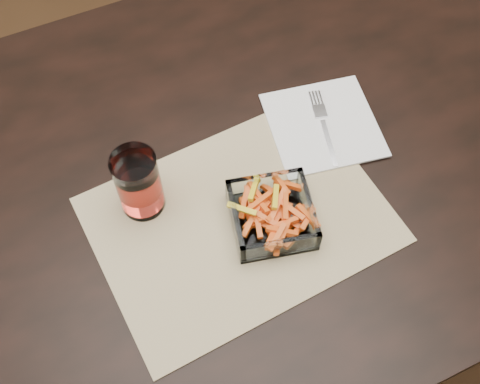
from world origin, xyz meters
The scene contains 6 objects.
dining_table centered at (0.00, 0.00, 0.66)m, with size 1.60×0.90×0.75m.
placemat centered at (-0.10, -0.10, 0.75)m, with size 0.45×0.33×0.00m, color tan.
glass_bowl centered at (-0.06, -0.13, 0.77)m, with size 0.15×0.15×0.05m.
tumbler centered at (-0.23, -0.01, 0.81)m, with size 0.07×0.07×0.12m.
napkin centered at (0.11, 0.00, 0.76)m, with size 0.18×0.18×0.00m, color white.
fork centered at (0.11, 0.00, 0.76)m, with size 0.06×0.16×0.00m.
Camera 1 is at (-0.29, -0.51, 1.60)m, focal length 45.00 mm.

